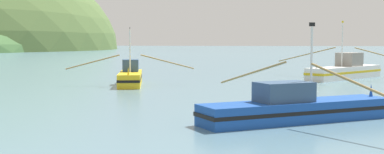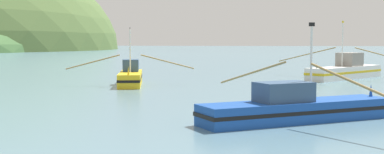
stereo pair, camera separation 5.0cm
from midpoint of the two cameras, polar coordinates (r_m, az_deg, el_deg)
name	(u,v)px [view 2 (the right image)]	position (r m, az deg, el deg)	size (l,w,h in m)	color
fishing_boat_blue	(296,108)	(27.03, 11.41, -3.39)	(10.35, 14.25, 5.08)	#19479E
fishing_boat_yellow	(131,77)	(47.70, -6.76, 0.01)	(11.47, 8.48, 5.30)	gold
fishing_boat_white	(345,70)	(57.41, 16.58, 0.70)	(13.39, 10.90, 6.11)	white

